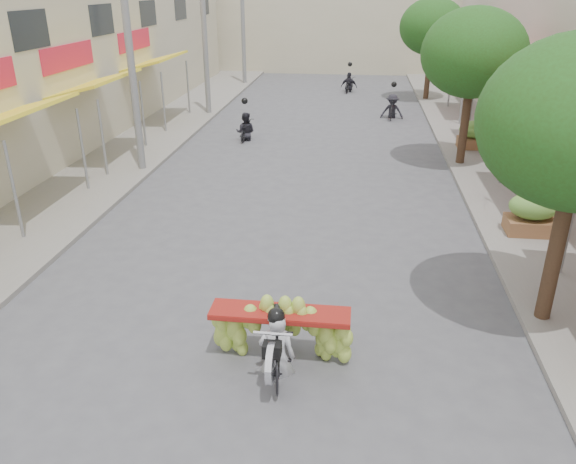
{
  "coord_description": "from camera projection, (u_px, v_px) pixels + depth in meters",
  "views": [
    {
      "loc": [
        1.76,
        -5.54,
        5.86
      ],
      "look_at": [
        0.44,
        5.1,
        1.1
      ],
      "focal_mm": 35.0,
      "sensor_mm": 36.0,
      "label": 1
    }
  ],
  "objects": [
    {
      "name": "street_tree_far",
      "position": [
        433.0,
        27.0,
        29.03
      ],
      "size": [
        3.4,
        3.4,
        5.25
      ],
      "color": "#3A2719",
      "rests_on": "ground"
    },
    {
      "name": "bg_motorbike_a",
      "position": [
        245.0,
        121.0,
        22.6
      ],
      "size": [
        0.82,
        1.43,
        1.95
      ],
      "color": "black",
      "rests_on": "ground"
    },
    {
      "name": "pedestrian",
      "position": [
        473.0,
        125.0,
        21.38
      ],
      "size": [
        0.9,
        0.7,
        1.6
      ],
      "rotation": [
        0.0,
        0.0,
        3.47
      ],
      "color": "white",
      "rests_on": "ground"
    },
    {
      "name": "ground",
      "position": [
        210.0,
        456.0,
        7.6
      ],
      "size": [
        120.0,
        120.0,
        0.0
      ],
      "primitive_type": "plane",
      "color": "#4F4F54",
      "rests_on": "ground"
    },
    {
      "name": "produce_crate_far",
      "position": [
        475.0,
        132.0,
        21.12
      ],
      "size": [
        1.2,
        0.88,
        1.16
      ],
      "color": "brown",
      "rests_on": "ground"
    },
    {
      "name": "sidewalk_left",
      "position": [
        131.0,
        145.0,
        21.97
      ],
      "size": [
        4.0,
        60.0,
        0.12
      ],
      "primitive_type": "cube",
      "color": "gray",
      "rests_on": "ground"
    },
    {
      "name": "market_umbrella",
      "position": [
        520.0,
        126.0,
        14.7
      ],
      "size": [
        2.44,
        2.44,
        1.69
      ],
      "rotation": [
        0.0,
        0.0,
        0.4
      ],
      "color": "#A63916",
      "rests_on": "ground"
    },
    {
      "name": "sidewalk_right",
      "position": [
        500.0,
        157.0,
        20.39
      ],
      "size": [
        4.0,
        60.0,
        0.12
      ],
      "primitive_type": "cube",
      "color": "gray",
      "rests_on": "ground"
    },
    {
      "name": "produce_crate_mid",
      "position": [
        533.0,
        211.0,
        13.87
      ],
      "size": [
        1.2,
        0.88,
        1.16
      ],
      "color": "brown",
      "rests_on": "ground"
    },
    {
      "name": "bg_motorbike_c",
      "position": [
        349.0,
        78.0,
        32.64
      ],
      "size": [
        1.06,
        1.56,
        1.95
      ],
      "color": "black",
      "rests_on": "ground"
    },
    {
      "name": "banana_motorbike",
      "position": [
        278.0,
        331.0,
        9.12
      ],
      "size": [
        2.32,
        1.91,
        2.06
      ],
      "color": "black",
      "rests_on": "ground"
    },
    {
      "name": "utility_pole_back",
      "position": [
        243.0,
        16.0,
        33.78
      ],
      "size": [
        0.6,
        0.24,
        8.0
      ],
      "color": "slate",
      "rests_on": "ground"
    },
    {
      "name": "utility_pole_far",
      "position": [
        204.0,
        27.0,
        25.61
      ],
      "size": [
        0.6,
        0.24,
        8.0
      ],
      "color": "slate",
      "rests_on": "ground"
    },
    {
      "name": "street_tree_mid",
      "position": [
        474.0,
        53.0,
        18.15
      ],
      "size": [
        3.4,
        3.4,
        5.25
      ],
      "color": "#3A2719",
      "rests_on": "ground"
    },
    {
      "name": "bg_motorbike_b",
      "position": [
        393.0,
        101.0,
        26.21
      ],
      "size": [
        1.11,
        1.83,
        1.95
      ],
      "color": "black",
      "rests_on": "ground"
    },
    {
      "name": "utility_pole_mid",
      "position": [
        129.0,
        48.0,
        17.45
      ],
      "size": [
        0.6,
        0.24,
        8.0
      ],
      "color": "slate",
      "rests_on": "ground"
    },
    {
      "name": "far_building",
      "position": [
        338.0,
        19.0,
        40.64
      ],
      "size": [
        20.0,
        6.0,
        7.0
      ],
      "primitive_type": "cube",
      "color": "#BDB496",
      "rests_on": "ground"
    }
  ]
}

